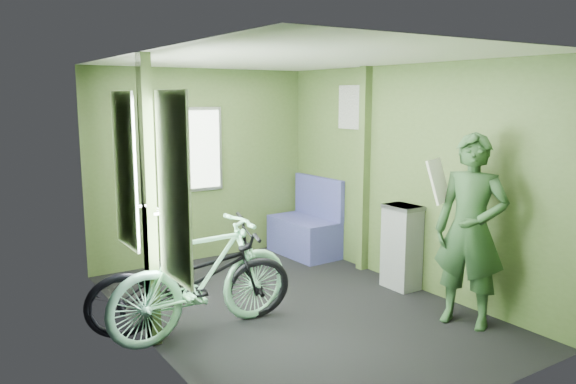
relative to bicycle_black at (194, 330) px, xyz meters
name	(u,v)px	position (x,y,z in m)	size (l,w,h in m)	color
room	(288,157)	(0.96, -0.01, 1.44)	(4.00, 4.02, 2.31)	black
bicycle_black	(194,330)	(0.00, 0.00, 0.00)	(0.61, 1.76, 0.92)	black
bicycle_mint	(205,333)	(0.05, -0.11, 0.00)	(0.47, 1.67, 1.01)	#8DE3AF
passenger	(470,231)	(2.06, -1.17, 0.84)	(0.61, 0.76, 1.68)	#284927
waste_box	(402,247)	(2.26, -0.17, 0.44)	(0.26, 0.36, 0.88)	slate
bench_seat	(306,232)	(2.14, 1.41, 0.29)	(0.55, 0.94, 0.98)	navy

